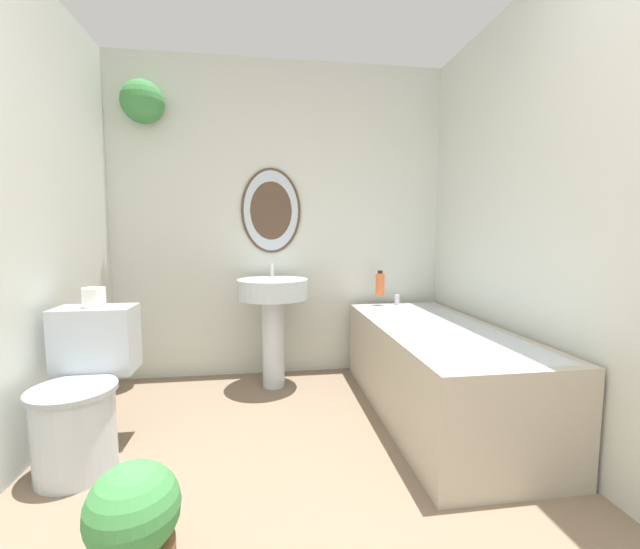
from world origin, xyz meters
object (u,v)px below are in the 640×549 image
Objects in this scene: bathtub at (436,368)px; toilet_paper_roll at (94,297)px; shampoo_bottle at (380,284)px; toilet at (84,394)px; pedestal_sink at (273,306)px; potted_plant at (134,525)px.

toilet_paper_roll is at bearing -177.90° from bathtub.
shampoo_bottle is 1.76× the size of toilet_paper_roll.
toilet is at bearing -151.18° from shampoo_bottle.
bathtub is at bearing -78.95° from shampoo_bottle.
toilet is at bearing -172.60° from bathtub.
bathtub is at bearing 7.40° from toilet.
toilet is 0.82× the size of pedestal_sink.
toilet is at bearing -138.24° from pedestal_sink.
potted_plant is at bearing -126.72° from shampoo_bottle.
bathtub is at bearing -30.83° from pedestal_sink.
toilet is 2.04m from shampoo_bottle.
toilet_paper_roll reaches higher than shampoo_bottle.
shampoo_bottle is at bearing 53.28° from potted_plant.
toilet is 0.48m from toilet_paper_roll.
pedestal_sink is 1.70m from potted_plant.
potted_plant is (-1.43, -1.01, -0.08)m from bathtub.
pedestal_sink is 0.54× the size of bathtub.
toilet_paper_roll is at bearing 116.09° from potted_plant.
potted_plant is (-0.46, -1.59, -0.38)m from pedestal_sink.
potted_plant is at bearing -58.94° from toilet.
toilet is at bearing -90.00° from toilet_paper_roll.
shampoo_bottle is at bearing 9.57° from pedestal_sink.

